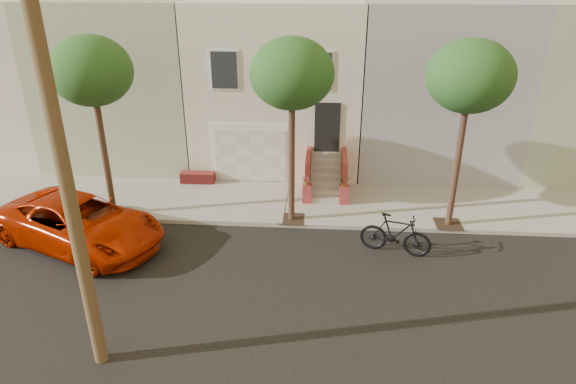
{
  "coord_description": "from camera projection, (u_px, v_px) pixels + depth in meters",
  "views": [
    {
      "loc": [
        1.99,
        -11.87,
        8.43
      ],
      "look_at": [
        0.94,
        3.0,
        1.61
      ],
      "focal_mm": 31.12,
      "sensor_mm": 36.0,
      "label": 1
    }
  ],
  "objects": [
    {
      "name": "motorcycle",
      "position": [
        395.0,
        234.0,
        15.73
      ],
      "size": [
        2.34,
        1.22,
        1.35
      ],
      "primitive_type": "imported",
      "rotation": [
        0.0,
        0.0,
        1.3
      ],
      "color": "black",
      "rests_on": "ground"
    },
    {
      "name": "tree_left",
      "position": [
        91.0,
        72.0,
        16.1
      ],
      "size": [
        2.7,
        2.57,
        6.3
      ],
      "color": "#2D2116",
      "rests_on": "sidewalk"
    },
    {
      "name": "sidewalk",
      "position": [
        268.0,
        202.0,
        19.22
      ],
      "size": [
        40.0,
        3.7,
        0.15
      ],
      "primitive_type": "cube",
      "color": "gray",
      "rests_on": "ground"
    },
    {
      "name": "pickup_truck",
      "position": [
        79.0,
        223.0,
        16.15
      ],
      "size": [
        6.4,
        4.77,
        1.62
      ],
      "primitive_type": "imported",
      "rotation": [
        0.0,
        0.0,
        1.16
      ],
      "color": "#A91D00",
      "rests_on": "ground"
    },
    {
      "name": "house_row",
      "position": [
        280.0,
        78.0,
        23.03
      ],
      "size": [
        33.1,
        11.7,
        7.0
      ],
      "color": "beige",
      "rests_on": "sidewalk"
    },
    {
      "name": "tree_right",
      "position": [
        470.0,
        78.0,
        15.33
      ],
      "size": [
        2.7,
        2.57,
        6.3
      ],
      "color": "#2D2116",
      "rests_on": "sidewalk"
    },
    {
      "name": "ground",
      "position": [
        248.0,
        285.0,
        14.4
      ],
      "size": [
        90.0,
        90.0,
        0.0
      ],
      "primitive_type": "plane",
      "color": "black",
      "rests_on": "ground"
    },
    {
      "name": "tree_mid",
      "position": [
        292.0,
        75.0,
        15.69
      ],
      "size": [
        2.7,
        2.57,
        6.3
      ],
      "color": "#2D2116",
      "rests_on": "sidewalk"
    }
  ]
}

